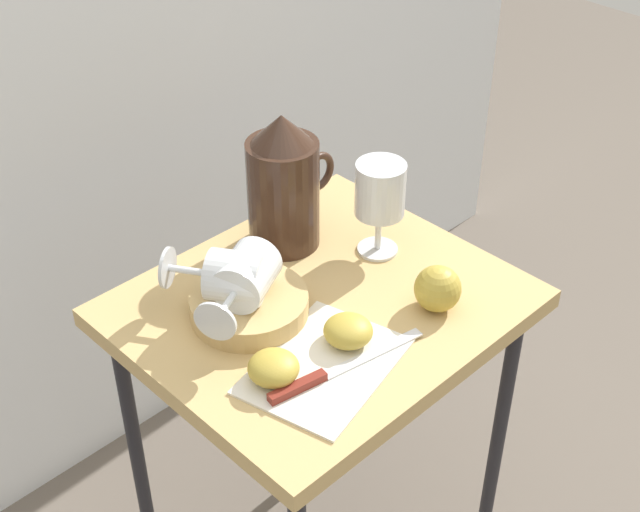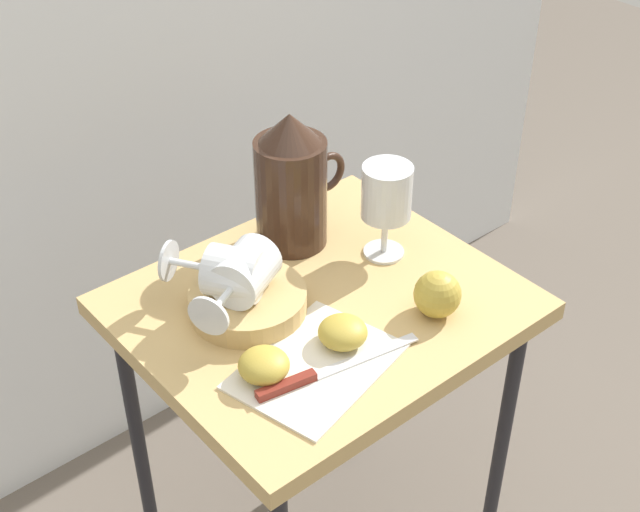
# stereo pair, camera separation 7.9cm
# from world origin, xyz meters

# --- Properties ---
(table) EXTENTS (0.54, 0.47, 0.67)m
(table) POSITION_xyz_m (0.00, 0.00, 0.60)
(table) COLOR tan
(table) RESTS_ON ground_plane
(linen_napkin) EXTENTS (0.25, 0.21, 0.00)m
(linen_napkin) POSITION_xyz_m (-0.10, -0.11, 0.67)
(linen_napkin) COLOR silver
(linen_napkin) RESTS_ON table
(basket_tray) EXTENTS (0.17, 0.17, 0.03)m
(basket_tray) POSITION_xyz_m (-0.10, 0.05, 0.69)
(basket_tray) COLOR tan
(basket_tray) RESTS_ON table
(pitcher) EXTENTS (0.16, 0.11, 0.22)m
(pitcher) POSITION_xyz_m (0.07, 0.15, 0.76)
(pitcher) COLOR #382319
(pitcher) RESTS_ON table
(wine_glass_upright) EXTENTS (0.08, 0.08, 0.16)m
(wine_glass_upright) POSITION_xyz_m (0.15, 0.03, 0.77)
(wine_glass_upright) COLOR silver
(wine_glass_upright) RESTS_ON table
(wine_glass_tipped_near) EXTENTS (0.13, 0.15, 0.08)m
(wine_glass_tipped_near) POSITION_xyz_m (-0.11, 0.06, 0.74)
(wine_glass_tipped_near) COLOR silver
(wine_glass_tipped_near) RESTS_ON basket_tray
(wine_glass_tipped_far) EXTENTS (0.16, 0.13, 0.07)m
(wine_glass_tipped_far) POSITION_xyz_m (-0.10, 0.04, 0.74)
(wine_glass_tipped_far) COLOR silver
(wine_glass_tipped_far) RESTS_ON basket_tray
(apple_half_left) EXTENTS (0.07, 0.07, 0.04)m
(apple_half_left) POSITION_xyz_m (-0.16, -0.08, 0.69)
(apple_half_left) COLOR #B29938
(apple_half_left) RESTS_ON linen_napkin
(apple_half_right) EXTENTS (0.07, 0.07, 0.04)m
(apple_half_right) POSITION_xyz_m (-0.04, -0.09, 0.69)
(apple_half_right) COLOR #B29938
(apple_half_right) RESTS_ON linen_napkin
(apple_whole) EXTENTS (0.07, 0.07, 0.07)m
(apple_whole) POSITION_xyz_m (0.11, -0.13, 0.70)
(apple_whole) COLOR #B29938
(apple_whole) RESTS_ON table
(knife) EXTENTS (0.24, 0.06, 0.01)m
(knife) POSITION_xyz_m (-0.11, -0.12, 0.68)
(knife) COLOR silver
(knife) RESTS_ON linen_napkin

